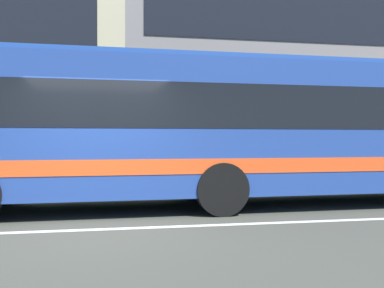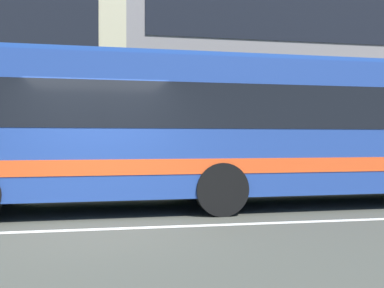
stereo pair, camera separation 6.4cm
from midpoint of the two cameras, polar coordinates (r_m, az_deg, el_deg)
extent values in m
plane|color=#44453C|center=(7.34, -12.21, -10.67)|extent=(160.00, 160.00, 0.00)
cube|color=silver|center=(7.34, -12.21, -10.64)|extent=(60.00, 0.16, 0.01)
cube|color=#254C1F|center=(12.56, -13.19, -3.67)|extent=(22.51, 1.10, 1.01)
cube|color=gray|center=(24.98, 12.36, 10.37)|extent=(18.08, 10.83, 11.38)
cube|color=black|center=(20.40, 18.63, 15.21)|extent=(16.63, 0.04, 2.28)
cube|color=navy|center=(9.66, 6.15, 1.94)|extent=(12.25, 2.76, 2.62)
cube|color=black|center=(9.68, 6.15, 4.27)|extent=(11.52, 2.77, 0.84)
cube|color=#EB4D1D|center=(9.67, 6.14, -2.33)|extent=(12.01, 2.78, 0.28)
cube|color=#22478F|center=(9.79, 6.15, 10.00)|extent=(11.76, 2.35, 0.12)
cylinder|color=black|center=(10.62, 0.23, -4.46)|extent=(1.01, 0.30, 1.00)
cylinder|color=black|center=(8.38, 3.63, -5.80)|extent=(1.01, 0.30, 1.00)
cylinder|color=black|center=(10.58, -23.45, -4.52)|extent=(1.01, 0.30, 1.00)
camera|label=1|loc=(0.03, -90.18, 0.00)|focal=41.64mm
camera|label=2|loc=(0.03, 89.82, 0.00)|focal=41.64mm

